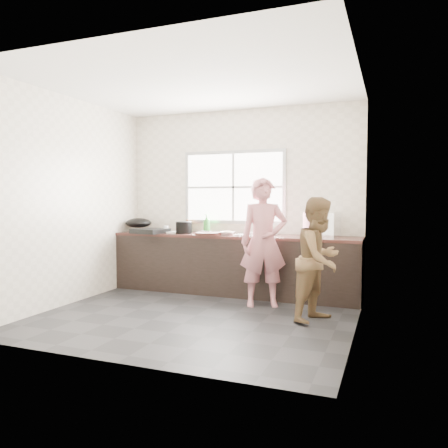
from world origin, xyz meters
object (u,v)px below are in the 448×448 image
at_px(person_side, 320,259).
at_px(cutting_board, 208,234).
at_px(black_pot, 184,228).
at_px(wok, 138,223).
at_px(glass_jar, 166,229).
at_px(dish_rack, 322,224).
at_px(plate_food, 173,232).
at_px(bottle_green, 207,224).
at_px(bowl_held, 253,233).
at_px(bottle_brown_tall, 188,227).
at_px(woman, 264,246).
at_px(bowl_crabs, 261,234).
at_px(pot_lid_right, 180,231).
at_px(burner, 151,231).
at_px(bottle_brown_short, 187,226).
at_px(pot_lid_left, 153,231).
at_px(bowl_mince, 227,233).

relative_size(person_side, cutting_board, 3.72).
height_order(black_pot, wok, wok).
height_order(glass_jar, dish_rack, dish_rack).
relative_size(plate_food, dish_rack, 0.55).
height_order(cutting_board, bottle_green, bottle_green).
distance_m(bowl_held, bottle_brown_tall, 1.13).
height_order(bottle_green, glass_jar, bottle_green).
xyz_separation_m(woman, cutting_board, (-0.91, 0.34, 0.11)).
relative_size(black_pot, bottle_green, 0.86).
bearing_deg(bottle_green, bottle_brown_tall, 176.60).
xyz_separation_m(black_pot, bottle_brown_tall, (-0.03, 0.21, -0.00)).
relative_size(bowl_crabs, wok, 0.44).
xyz_separation_m(person_side, pot_lid_right, (-2.33, 1.16, 0.17)).
distance_m(bottle_brown_tall, dish_rack, 2.03).
distance_m(woman, bottle_brown_tall, 1.57).
distance_m(plate_food, burner, 0.34).
xyz_separation_m(cutting_board, bottle_brown_short, (-0.53, 0.40, 0.07)).
xyz_separation_m(burner, pot_lid_right, (0.31, 0.38, -0.03)).
distance_m(wok, dish_rack, 2.83).
height_order(person_side, burner, person_side).
bearing_deg(glass_jar, bowl_crabs, -1.73).
distance_m(glass_jar, burner, 0.24).
height_order(bottle_green, dish_rack, dish_rack).
distance_m(cutting_board, pot_lid_right, 0.74).
xyz_separation_m(wok, dish_rack, (2.82, 0.19, 0.03)).
xyz_separation_m(bottle_brown_short, pot_lid_right, (-0.11, -0.02, -0.09)).
bearing_deg(pot_lid_left, burner, -67.27).
distance_m(bottle_green, glass_jar, 0.63).
relative_size(bowl_held, burner, 0.44).
relative_size(woman, dish_rack, 3.50).
height_order(bowl_held, bottle_brown_short, bottle_brown_short).
height_order(woman, plate_food, woman).
height_order(black_pot, bottle_green, bottle_green).
relative_size(black_pot, bottle_brown_tall, 1.40).
relative_size(plate_food, pot_lid_left, 0.99).
height_order(bowl_crabs, plate_food, bowl_crabs).
bearing_deg(wok, pot_lid_left, 6.49).
bearing_deg(pot_lid_left, pot_lid_right, 20.78).
bearing_deg(bottle_brown_tall, glass_jar, -144.99).
bearing_deg(pot_lid_left, bowl_held, -3.31).
relative_size(bottle_brown_tall, glass_jar, 1.60).
bearing_deg(black_pot, bowl_mince, -3.04).
relative_size(black_pot, wok, 0.60).
height_order(bottle_brown_short, glass_jar, bottle_brown_short).
bearing_deg(pot_lid_right, plate_food, -92.34).
height_order(cutting_board, burner, burner).
distance_m(woman, person_side, 0.89).
bearing_deg(black_pot, person_side, -23.11).
bearing_deg(wok, pot_lid_right, 15.69).
bearing_deg(person_side, pot_lid_left, 92.82).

